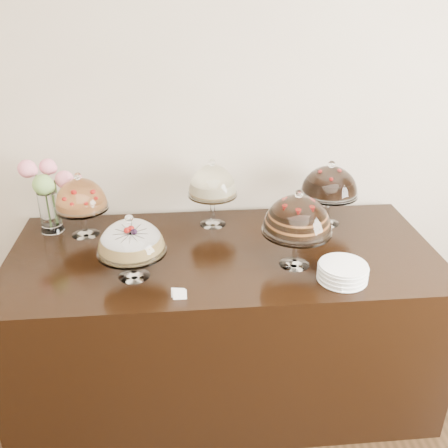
{
  "coord_description": "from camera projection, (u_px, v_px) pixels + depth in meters",
  "views": [
    {
      "loc": [
        -0.33,
        0.21,
        2.17
      ],
      "look_at": [
        -0.12,
        2.4,
        1.08
      ],
      "focal_mm": 40.0,
      "sensor_mm": 36.0,
      "label": 1
    }
  ],
  "objects": [
    {
      "name": "cake_stand_cheesecake",
      "position": [
        212.0,
        183.0,
        2.75
      ],
      "size": [
        0.28,
        0.28,
        0.39
      ],
      "color": "white",
      "rests_on": "display_counter"
    },
    {
      "name": "cake_stand_fruit_tart",
      "position": [
        81.0,
        197.0,
        2.65
      ],
      "size": [
        0.28,
        0.28,
        0.36
      ],
      "color": "white",
      "rests_on": "display_counter"
    },
    {
      "name": "display_counter",
      "position": [
        223.0,
        321.0,
        2.78
      ],
      "size": [
        2.2,
        1.0,
        0.9
      ],
      "primitive_type": "cube",
      "color": "black",
      "rests_on": "ground"
    },
    {
      "name": "price_card_extra",
      "position": [
        178.0,
        293.0,
        2.2
      ],
      "size": [
        0.06,
        0.02,
        0.04
      ],
      "primitive_type": "cube",
      "rotation": [
        -0.21,
        0.0,
        -0.16
      ],
      "color": "white",
      "rests_on": "display_counter"
    },
    {
      "name": "cake_stand_choco_layer",
      "position": [
        297.0,
        217.0,
        2.34
      ],
      "size": [
        0.34,
        0.34,
        0.4
      ],
      "color": "white",
      "rests_on": "display_counter"
    },
    {
      "name": "flower_vase",
      "position": [
        47.0,
        191.0,
        2.68
      ],
      "size": [
        0.28,
        0.23,
        0.41
      ],
      "color": "white",
      "rests_on": "display_counter"
    },
    {
      "name": "price_card_right",
      "position": [
        347.0,
        287.0,
        2.24
      ],
      "size": [
        0.06,
        0.04,
        0.04
      ],
      "primitive_type": "cube",
      "rotation": [
        -0.21,
        0.0,
        0.38
      ],
      "color": "white",
      "rests_on": "display_counter"
    },
    {
      "name": "cake_stand_sugar_sponge",
      "position": [
        131.0,
        240.0,
        2.28
      ],
      "size": [
        0.32,
        0.32,
        0.32
      ],
      "color": "white",
      "rests_on": "display_counter"
    },
    {
      "name": "cake_stand_dark_choco",
      "position": [
        330.0,
        183.0,
        2.77
      ],
      "size": [
        0.32,
        0.32,
        0.38
      ],
      "color": "white",
      "rests_on": "display_counter"
    },
    {
      "name": "wall_back",
      "position": [
        236.0,
        110.0,
        2.81
      ],
      "size": [
        5.0,
        0.04,
        3.0
      ],
      "primitive_type": "cube",
      "color": "beige",
      "rests_on": "ground"
    },
    {
      "name": "plate_stack",
      "position": [
        343.0,
        272.0,
        2.31
      ],
      "size": [
        0.23,
        0.23,
        0.08
      ],
      "color": "white",
      "rests_on": "display_counter"
    },
    {
      "name": "price_card_left",
      "position": [
        180.0,
        295.0,
        2.18
      ],
      "size": [
        0.06,
        0.02,
        0.04
      ],
      "primitive_type": "cube",
      "rotation": [
        -0.21,
        0.0,
        -0.02
      ],
      "color": "white",
      "rests_on": "display_counter"
    }
  ]
}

